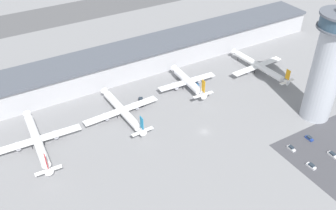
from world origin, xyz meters
The scene contains 14 objects.
ground_plane centered at (0.00, 0.00, 0.00)m, with size 1000.00×1000.00×0.00m, color gray.
terminal_building centered at (0.00, 70.00, 7.88)m, with size 254.50×25.00×15.57m.
runway_strip centered at (0.00, 179.62, 0.00)m, with size 381.75×44.00×0.01m, color #515154.
control_tower centered at (56.24, -17.65, 29.69)m, with size 19.47×19.47×59.96m.
airplane_gate_alpha centered at (-72.68, 29.61, 4.41)m, with size 41.24×45.81×12.95m.
airplane_gate_bravo centered at (-29.28, 31.32, 3.92)m, with size 40.91×42.97×12.50m.
airplane_gate_charlie centered at (13.96, 36.83, 4.51)m, with size 35.51×33.80×13.74m.
airplane_gate_delta centered at (60.24, 29.89, 4.47)m, with size 37.21×45.92×12.30m.
service_truck_catering centered at (19.22, 36.78, 1.04)m, with size 3.71×6.08×3.00m.
service_truck_fuel centered at (-15.73, 37.04, 1.11)m, with size 4.42×6.76×3.18m.
car_silver_sedan centered at (39.70, -29.65, 0.60)m, with size 1.87×4.09×1.55m.
car_navy_sedan centered at (26.31, -43.07, 0.60)m, with size 2.07×4.50×1.54m.
car_white_wagon centered at (27.13, -30.43, 0.60)m, with size 1.83×4.29×1.54m.
car_green_van centered at (39.97, -42.92, 0.62)m, with size 1.99×4.73×1.58m.
Camera 1 is at (-86.25, -111.77, 117.19)m, focal length 40.00 mm.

